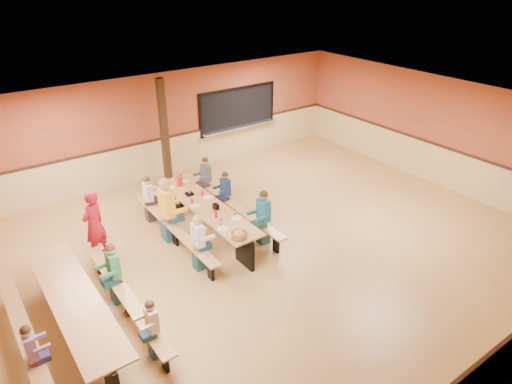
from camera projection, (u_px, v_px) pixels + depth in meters
ground at (266, 249)px, 10.09m from camera, size 12.00×12.00×0.00m
room_envelope at (266, 223)px, 9.78m from camera, size 12.04×10.04×3.02m
kitchen_pass_through at (238, 111)px, 14.36m from camera, size 2.78×0.28×1.38m
structural_post at (164, 133)px, 12.49m from camera, size 0.18×0.18×3.00m
cafeteria_table_main at (207, 213)px, 10.46m from camera, size 1.91×3.70×0.74m
cafeteria_table_second at (77, 309)px, 7.58m from camera, size 1.91×3.70×0.74m
seated_child_white_left at (198, 243)px, 9.20m from camera, size 0.38×0.31×1.23m
seated_adult_yellow at (167, 210)px, 10.15m from camera, size 0.51×0.42×1.49m
seated_child_grey_left at (149, 199)px, 10.97m from camera, size 0.34×0.28×1.16m
seated_child_teal_right at (263, 218)px, 10.06m from camera, size 0.41×0.33×1.29m
seated_child_navy_right at (226, 194)px, 11.22m from camera, size 0.34×0.28×1.16m
seated_child_char_right at (206, 180)px, 11.90m from camera, size 0.37×0.30×1.22m
seated_child_purple_sec at (33, 357)px, 6.62m from camera, size 0.33×0.27×1.12m
seated_child_green_sec at (115, 274)px, 8.29m from camera, size 0.38×0.31×1.24m
seated_child_tan_sec at (153, 329)px, 7.13m from camera, size 0.32×0.26×1.10m
standing_woman at (94, 225)px, 9.53m from camera, size 0.68×0.62×1.56m
punch_pitcher at (180, 181)px, 11.24m from camera, size 0.16×0.16×0.22m
chip_bowl at (239, 235)px, 9.11m from camera, size 0.32×0.32×0.15m
napkin_dispenser at (216, 207)px, 10.18m from camera, size 0.10×0.14×0.13m
condiment_mustard at (201, 201)px, 10.37m from camera, size 0.06×0.06×0.17m
condiment_ketchup at (216, 214)px, 9.84m from camera, size 0.06×0.06×0.17m
table_paddle at (189, 190)px, 10.77m from camera, size 0.16×0.16×0.56m
place_settings at (206, 203)px, 10.34m from camera, size 0.65×3.30×0.11m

